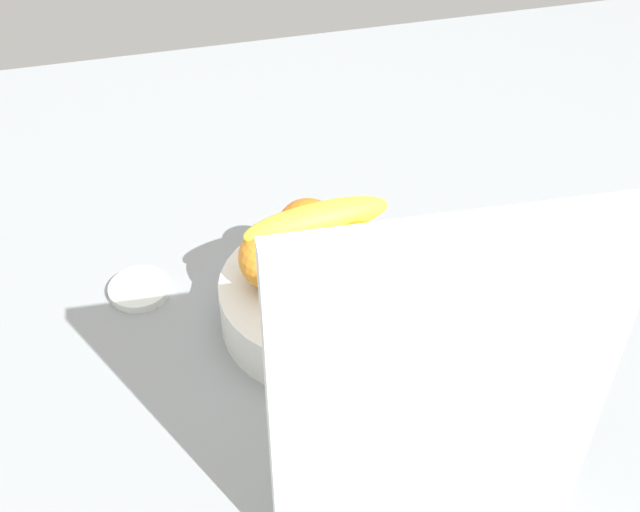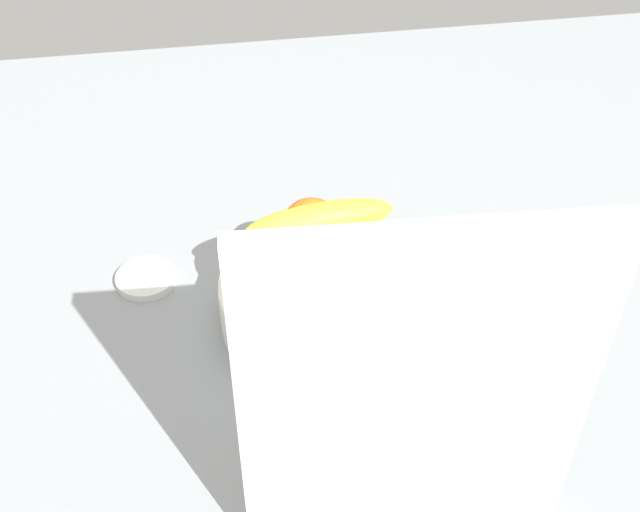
# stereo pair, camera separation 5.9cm
# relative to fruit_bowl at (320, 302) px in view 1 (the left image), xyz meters

# --- Properties ---
(ground_plane) EXTENTS (1.80, 1.40, 0.03)m
(ground_plane) POSITION_rel_fruit_bowl_xyz_m (0.03, -0.01, -0.05)
(ground_plane) COLOR gray
(fruit_bowl) EXTENTS (0.23, 0.23, 0.06)m
(fruit_bowl) POSITION_rel_fruit_bowl_xyz_m (0.00, 0.00, 0.00)
(fruit_bowl) COLOR white
(fruit_bowl) RESTS_ON ground_plane
(orange_front_left) EXTENTS (0.07, 0.07, 0.07)m
(orange_front_left) POSITION_rel_fruit_bowl_xyz_m (0.01, 0.04, 0.07)
(orange_front_left) COLOR orange
(orange_front_left) RESTS_ON fruit_bowl
(orange_front_right) EXTENTS (0.07, 0.07, 0.07)m
(orange_front_right) POSITION_rel_fruit_bowl_xyz_m (-0.04, 0.00, 0.07)
(orange_front_right) COLOR orange
(orange_front_right) RESTS_ON fruit_bowl
(orange_center) EXTENTS (0.07, 0.07, 0.07)m
(orange_center) POSITION_rel_fruit_bowl_xyz_m (0.00, -0.05, 0.07)
(orange_center) COLOR orange
(orange_center) RESTS_ON fruit_bowl
(orange_back_left) EXTENTS (0.07, 0.07, 0.07)m
(orange_back_left) POSITION_rel_fruit_bowl_xyz_m (0.05, -0.01, 0.07)
(orange_back_left) COLOR orange
(orange_back_left) RESTS_ON fruit_bowl
(banana_bunch) EXTENTS (0.18, 0.11, 0.08)m
(banana_bunch) POSITION_rel_fruit_bowl_xyz_m (-0.01, -0.03, 0.07)
(banana_bunch) COLOR yellow
(banana_bunch) RESTS_ON fruit_bowl
(cutting_board) EXTENTS (0.28, 0.03, 0.36)m
(cutting_board) POSITION_rel_fruit_bowl_xyz_m (-0.03, 0.27, 0.15)
(cutting_board) COLOR white
(cutting_board) RESTS_ON ground_plane
(jar_lid) EXTENTS (0.07, 0.07, 0.01)m
(jar_lid) POSITION_rel_fruit_bowl_xyz_m (0.20, -0.10, -0.03)
(jar_lid) COLOR silver
(jar_lid) RESTS_ON ground_plane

